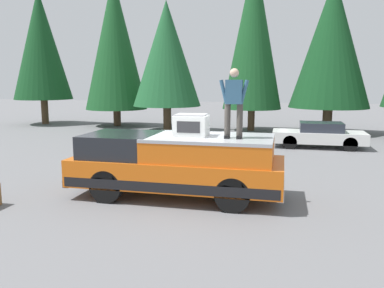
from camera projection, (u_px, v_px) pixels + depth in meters
name	position (u px, v px, depth m)	size (l,w,h in m)	color
ground_plane	(183.00, 194.00, 10.57)	(90.00, 90.00, 0.00)	slate
pickup_truck	(177.00, 165.00, 10.21)	(2.01, 5.54, 1.65)	orange
compressor_unit	(191.00, 125.00, 9.94)	(0.65, 0.84, 0.56)	silver
person_on_truck_bed	(234.00, 101.00, 9.43)	(0.29, 0.72, 1.69)	#423D38
parked_car_white	(319.00, 135.00, 17.83)	(1.64, 4.10, 1.16)	white
conifer_left	(332.00, 43.00, 21.91)	(4.48, 4.48, 8.78)	#4C3826
conifer_center_left	(253.00, 32.00, 23.01)	(3.52, 3.52, 10.39)	#4C3826
conifer_center_right	(167.00, 54.00, 23.21)	(4.08, 4.08, 7.71)	#4C3826
conifer_right	(115.00, 43.00, 25.60)	(4.09, 4.09, 9.81)	#4C3826
conifer_far_right	(41.00, 45.00, 26.67)	(3.94, 3.94, 9.16)	#4C3826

